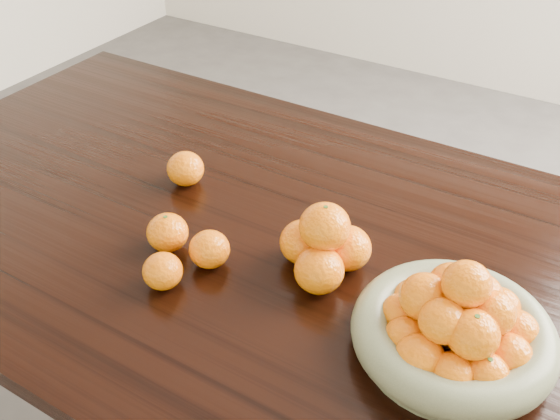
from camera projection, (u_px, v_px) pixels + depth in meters
The scene contains 7 objects.
dining_table at pixel (303, 280), 1.24m from camera, with size 2.00×1.00×0.75m.
fruit_bowl at pixel (455, 327), 0.95m from camera, with size 0.31×0.31×0.17m.
orange_pyramid at pixel (324, 246), 1.09m from camera, with size 0.16×0.17×0.14m.
loose_orange_0 at pixel (168, 232), 1.16m from camera, with size 0.08×0.08×0.07m, color orange.
loose_orange_1 at pixel (163, 271), 1.08m from camera, with size 0.07×0.07×0.07m, color orange.
loose_orange_2 at pixel (209, 249), 1.12m from camera, with size 0.07×0.07×0.07m, color orange.
loose_orange_3 at pixel (185, 169), 1.33m from camera, with size 0.08×0.08×0.07m, color orange.
Camera 1 is at (0.43, -0.80, 1.51)m, focal length 40.00 mm.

